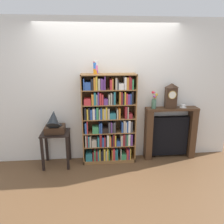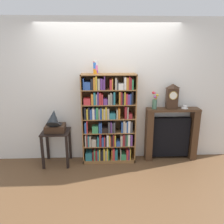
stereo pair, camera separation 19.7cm
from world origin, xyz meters
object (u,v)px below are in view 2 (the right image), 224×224
side_table_left (56,140)px  teacup_with_saucer (185,107)px  cup_stack (96,67)px  mantel_clock (172,96)px  gramophone (54,122)px  fireplace_mantel (171,134)px  bookshelf (108,122)px  flower_vase (155,102)px

side_table_left → teacup_with_saucer: 2.43m
cup_stack → mantel_clock: (1.37, 0.03, -0.52)m
gramophone → fireplace_mantel: (2.15, 0.17, -0.33)m
bookshelf → mantel_clock: size_ratio=3.59×
side_table_left → gramophone: size_ratio=1.36×
bookshelf → flower_vase: bookshelf is taller
side_table_left → mantel_clock: 2.25m
bookshelf → teacup_with_saucer: 1.43m
flower_vase → mantel_clock: bearing=-0.7°
cup_stack → flower_vase: size_ratio=0.69×
mantel_clock → side_table_left: bearing=-177.3°
bookshelf → side_table_left: 1.00m
gramophone → mantel_clock: size_ratio=1.02×
bookshelf → mantel_clock: (1.16, 0.03, 0.46)m
side_table_left → gramophone: bearing=-90.0°
flower_vase → teacup_with_saucer: (0.56, -0.00, -0.10)m
gramophone → fireplace_mantel: gramophone is taller
cup_stack → side_table_left: bearing=-174.8°
bookshelf → cup_stack: size_ratio=7.36×
side_table_left → flower_vase: bearing=3.3°
fireplace_mantel → flower_vase: bearing=-177.3°
flower_vase → cup_stack: bearing=-178.1°
cup_stack → flower_vase: 1.23m
gramophone → mantel_clock: mantel_clock is taller
bookshelf → gramophone: size_ratio=3.53×
mantel_clock → flower_vase: mantel_clock is taller
gramophone → teacup_with_saucer: size_ratio=3.52×
mantel_clock → teacup_with_saucer: size_ratio=3.45×
bookshelf → gramophone: 0.96m
bookshelf → teacup_with_saucer: (1.41, 0.04, 0.26)m
side_table_left → flower_vase: (1.80, 0.10, 0.67)m
teacup_with_saucer → gramophone: bearing=-176.4°
flower_vase → teacup_with_saucer: 0.57m
fireplace_mantel → side_table_left: bearing=-176.8°
gramophone → teacup_with_saucer: bearing=3.6°
flower_vase → teacup_with_saucer: flower_vase is taller
teacup_with_saucer → cup_stack: bearing=-178.8°
bookshelf → side_table_left: bookshelf is taller
gramophone → teacup_with_saucer: gramophone is taller
mantel_clock → teacup_with_saucer: (0.25, 0.00, -0.20)m
bookshelf → fireplace_mantel: size_ratio=1.64×
bookshelf → teacup_with_saucer: bookshelf is taller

